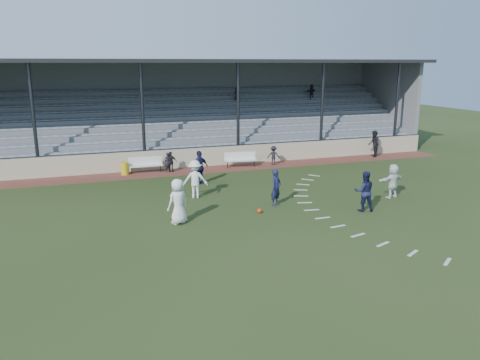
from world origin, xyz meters
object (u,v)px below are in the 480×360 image
object	(u,v)px
bench_left	(146,163)
football	(260,211)
bench_right	(240,158)
official	(374,144)
player_navy_lead	(276,188)
trash_bin	(125,169)
player_white_lead	(178,201)

from	to	relation	value
bench_left	football	xyz separation A→B (m)	(3.63, -9.40, -0.48)
bench_right	official	xyz separation A→B (m)	(9.85, 0.13, 0.35)
football	official	size ratio (longest dim) A/B	0.11
bench_right	player_navy_lead	distance (m)	8.27
bench_right	official	size ratio (longest dim) A/B	1.11
official	bench_left	bearing A→B (deg)	-65.54
trash_bin	official	distance (m)	16.93
bench_right	player_navy_lead	world-z (taller)	player_navy_lead
trash_bin	football	size ratio (longest dim) A/B	3.60
football	official	xyz separation A→B (m)	(12.05, 9.15, 0.83)
player_white_lead	player_navy_lead	size ratio (longest dim) A/B	1.10
player_white_lead	player_navy_lead	xyz separation A→B (m)	(4.75, 1.02, -0.09)
bench_right	player_navy_lead	xyz separation A→B (m)	(-1.08, -8.20, 0.26)
trash_bin	player_white_lead	distance (m)	9.53
trash_bin	player_navy_lead	bearing A→B (deg)	-54.52
bench_right	football	size ratio (longest dim) A/B	10.10
bench_left	player_white_lead	distance (m)	9.61
player_navy_lead	bench_left	bearing A→B (deg)	82.71
football	player_navy_lead	world-z (taller)	player_navy_lead
bench_left	official	xyz separation A→B (m)	(15.68, -0.25, 0.35)
trash_bin	official	bearing A→B (deg)	-0.29
bench_left	player_navy_lead	world-z (taller)	player_navy_lead
player_navy_lead	player_white_lead	bearing A→B (deg)	155.85
bench_right	trash_bin	bearing A→B (deg)	-174.44
trash_bin	bench_left	bearing A→B (deg)	7.50
football	bench_left	bearing A→B (deg)	111.13
trash_bin	official	world-z (taller)	official
player_navy_lead	official	bearing A→B (deg)	0.99
bench_left	football	size ratio (longest dim) A/B	9.97
trash_bin	official	size ratio (longest dim) A/B	0.40
football	player_white_lead	world-z (taller)	player_white_lead
bench_right	player_white_lead	bearing A→B (deg)	-115.01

